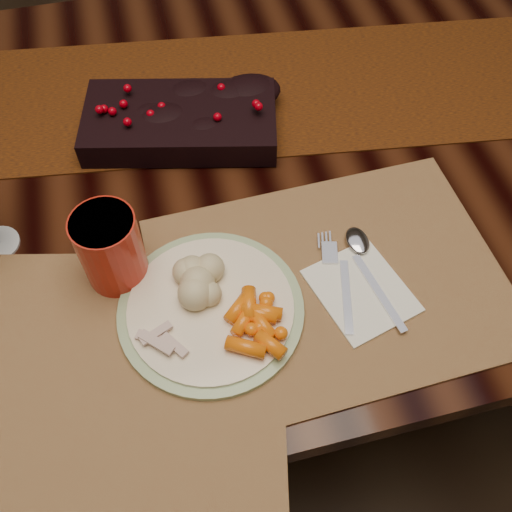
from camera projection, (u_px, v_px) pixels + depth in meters
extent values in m
plane|color=black|center=(222.00, 347.00, 1.57)|extent=(5.00, 5.00, 0.00)
cube|color=black|center=(213.00, 275.00, 1.25)|extent=(1.80, 1.00, 0.75)
cube|color=#5B3A08|center=(155.00, 98.00, 1.02)|extent=(1.64, 0.55, 0.00)
cube|color=#9D7A5B|center=(330.00, 282.00, 0.81)|extent=(0.50, 0.37, 0.00)
cube|color=#9A6B4D|center=(97.00, 368.00, 0.73)|extent=(0.55, 0.45, 0.00)
cylinder|color=#FAE8C5|center=(211.00, 309.00, 0.77)|extent=(0.26, 0.26, 0.01)
cube|color=white|center=(361.00, 291.00, 0.79)|extent=(0.15, 0.16, 0.00)
cylinder|color=#B62012|center=(111.00, 249.00, 0.76)|extent=(0.11, 0.11, 0.12)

